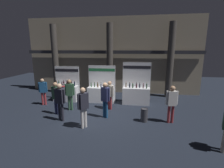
{
  "coord_description": "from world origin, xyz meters",
  "views": [
    {
      "loc": [
        1.95,
        -7.56,
        3.35
      ],
      "look_at": [
        0.59,
        1.24,
        1.39
      ],
      "focal_mm": 26.02,
      "sensor_mm": 36.0,
      "label": 1
    }
  ],
  "objects_px": {
    "visitor_7": "(43,90)",
    "visitor_8": "(70,92)",
    "exhibitor_booth_1": "(101,93)",
    "visitor_6": "(110,93)",
    "exhibitor_booth_0": "(66,92)",
    "visitor_5": "(56,95)",
    "visitor_1": "(172,101)",
    "visitor_4": "(60,99)",
    "exhibitor_booth_2": "(136,94)",
    "visitor_2": "(105,97)",
    "visitor_3": "(83,104)",
    "trash_bin": "(144,115)"
  },
  "relations": [
    {
      "from": "exhibitor_booth_0",
      "to": "visitor_6",
      "type": "bearing_deg",
      "value": -19.55
    },
    {
      "from": "exhibitor_booth_1",
      "to": "visitor_2",
      "type": "bearing_deg",
      "value": -72.72
    },
    {
      "from": "trash_bin",
      "to": "visitor_6",
      "type": "bearing_deg",
      "value": 144.18
    },
    {
      "from": "exhibitor_booth_2",
      "to": "visitor_2",
      "type": "relative_size",
      "value": 1.43
    },
    {
      "from": "exhibitor_booth_2",
      "to": "visitor_3",
      "type": "distance_m",
      "value": 4.13
    },
    {
      "from": "visitor_1",
      "to": "visitor_8",
      "type": "distance_m",
      "value": 5.22
    },
    {
      "from": "visitor_1",
      "to": "visitor_5",
      "type": "bearing_deg",
      "value": 168.97
    },
    {
      "from": "visitor_3",
      "to": "visitor_7",
      "type": "distance_m",
      "value": 4.13
    },
    {
      "from": "visitor_7",
      "to": "visitor_2",
      "type": "bearing_deg",
      "value": -34.91
    },
    {
      "from": "visitor_6",
      "to": "exhibitor_booth_1",
      "type": "bearing_deg",
      "value": -13.33
    },
    {
      "from": "visitor_2",
      "to": "visitor_3",
      "type": "distance_m",
      "value": 1.37
    },
    {
      "from": "exhibitor_booth_2",
      "to": "visitor_1",
      "type": "relative_size",
      "value": 1.45
    },
    {
      "from": "exhibitor_booth_1",
      "to": "visitor_6",
      "type": "bearing_deg",
      "value": -57.38
    },
    {
      "from": "visitor_5",
      "to": "visitor_6",
      "type": "xyz_separation_m",
      "value": [
        2.59,
        1.14,
        -0.05
      ]
    },
    {
      "from": "trash_bin",
      "to": "visitor_7",
      "type": "xyz_separation_m",
      "value": [
        -5.91,
        1.43,
        0.62
      ]
    },
    {
      "from": "visitor_3",
      "to": "visitor_6",
      "type": "distance_m",
      "value": 2.46
    },
    {
      "from": "exhibitor_booth_2",
      "to": "visitor_7",
      "type": "relative_size",
      "value": 1.57
    },
    {
      "from": "visitor_7",
      "to": "visitor_3",
      "type": "bearing_deg",
      "value": -53.65
    },
    {
      "from": "exhibitor_booth_2",
      "to": "visitor_3",
      "type": "height_order",
      "value": "exhibitor_booth_2"
    },
    {
      "from": "exhibitor_booth_1",
      "to": "visitor_4",
      "type": "relative_size",
      "value": 1.28
    },
    {
      "from": "visitor_1",
      "to": "visitor_4",
      "type": "relative_size",
      "value": 0.97
    },
    {
      "from": "visitor_8",
      "to": "visitor_4",
      "type": "bearing_deg",
      "value": 87.37
    },
    {
      "from": "visitor_8",
      "to": "trash_bin",
      "type": "bearing_deg",
      "value": 160.93
    },
    {
      "from": "exhibitor_booth_2",
      "to": "visitor_4",
      "type": "height_order",
      "value": "exhibitor_booth_2"
    },
    {
      "from": "exhibitor_booth_0",
      "to": "visitor_5",
      "type": "bearing_deg",
      "value": -77.93
    },
    {
      "from": "exhibitor_booth_0",
      "to": "visitor_3",
      "type": "distance_m",
      "value": 4.18
    },
    {
      "from": "visitor_1",
      "to": "visitor_7",
      "type": "height_order",
      "value": "visitor_1"
    },
    {
      "from": "visitor_4",
      "to": "exhibitor_booth_0",
      "type": "bearing_deg",
      "value": -54.92
    },
    {
      "from": "visitor_1",
      "to": "visitor_4",
      "type": "height_order",
      "value": "visitor_4"
    },
    {
      "from": "trash_bin",
      "to": "visitor_5",
      "type": "xyz_separation_m",
      "value": [
        -4.44,
        0.19,
        0.69
      ]
    },
    {
      "from": "visitor_1",
      "to": "visitor_4",
      "type": "distance_m",
      "value": 5.08
    },
    {
      "from": "exhibitor_booth_1",
      "to": "exhibitor_booth_2",
      "type": "height_order",
      "value": "exhibitor_booth_2"
    },
    {
      "from": "trash_bin",
      "to": "visitor_4",
      "type": "distance_m",
      "value": 3.98
    },
    {
      "from": "visitor_5",
      "to": "visitor_8",
      "type": "distance_m",
      "value": 0.81
    },
    {
      "from": "visitor_7",
      "to": "visitor_8",
      "type": "distance_m",
      "value": 2.02
    },
    {
      "from": "exhibitor_booth_0",
      "to": "visitor_8",
      "type": "relative_size",
      "value": 1.28
    },
    {
      "from": "exhibitor_booth_2",
      "to": "visitor_2",
      "type": "distance_m",
      "value": 2.78
    },
    {
      "from": "visitor_2",
      "to": "visitor_4",
      "type": "bearing_deg",
      "value": -140.11
    },
    {
      "from": "visitor_2",
      "to": "visitor_7",
      "type": "xyz_separation_m",
      "value": [
        -4.04,
        1.28,
        -0.12
      ]
    },
    {
      "from": "visitor_6",
      "to": "visitor_1",
      "type": "bearing_deg",
      "value": -159.01
    },
    {
      "from": "visitor_5",
      "to": "visitor_8",
      "type": "bearing_deg",
      "value": -105.73
    },
    {
      "from": "trash_bin",
      "to": "visitor_1",
      "type": "bearing_deg",
      "value": 2.14
    },
    {
      "from": "visitor_1",
      "to": "visitor_7",
      "type": "relative_size",
      "value": 1.08
    },
    {
      "from": "visitor_2",
      "to": "visitor_7",
      "type": "relative_size",
      "value": 1.1
    },
    {
      "from": "exhibitor_booth_2",
      "to": "visitor_1",
      "type": "xyz_separation_m",
      "value": [
        1.59,
        -2.43,
        0.42
      ]
    },
    {
      "from": "exhibitor_booth_1",
      "to": "visitor_6",
      "type": "height_order",
      "value": "exhibitor_booth_1"
    },
    {
      "from": "visitor_4",
      "to": "visitor_8",
      "type": "height_order",
      "value": "visitor_4"
    },
    {
      "from": "exhibitor_booth_0",
      "to": "visitor_4",
      "type": "height_order",
      "value": "exhibitor_booth_0"
    },
    {
      "from": "exhibitor_booth_1",
      "to": "visitor_4",
      "type": "distance_m",
      "value": 3.32
    },
    {
      "from": "visitor_1",
      "to": "visitor_3",
      "type": "bearing_deg",
      "value": -173.85
    }
  ]
}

